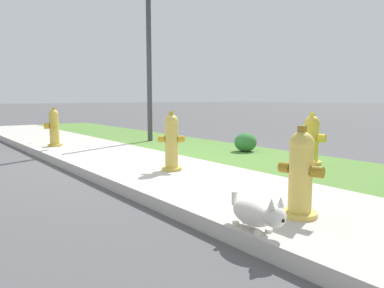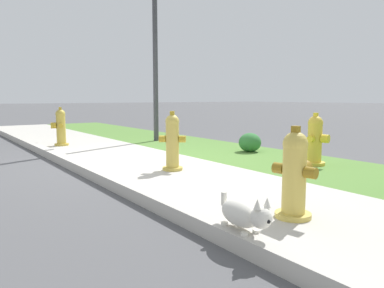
{
  "view_description": "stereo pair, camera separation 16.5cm",
  "coord_description": "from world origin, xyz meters",
  "px_view_note": "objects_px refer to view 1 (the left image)",
  "views": [
    {
      "loc": [
        5.01,
        -2.71,
        0.97
      ],
      "look_at": [
        1.34,
        0.08,
        0.4
      ],
      "focal_mm": 35.0,
      "sensor_mm": 36.0,
      "label": 1
    },
    {
      "loc": [
        5.1,
        -2.57,
        0.97
      ],
      "look_at": [
        1.34,
        0.08,
        0.4
      ],
      "focal_mm": 35.0,
      "sensor_mm": 36.0,
      "label": 2
    }
  ],
  "objects_px": {
    "fire_hydrant_far_end": "(301,174)",
    "fire_hydrant_mid_block": "(172,142)",
    "shrub_bush_mid_verge": "(245,142)",
    "small_white_dog": "(256,215)",
    "fire_hydrant_by_grass_verge": "(312,140)",
    "fire_hydrant_at_driveway": "(54,128)"
  },
  "relations": [
    {
      "from": "fire_hydrant_by_grass_verge",
      "to": "small_white_dog",
      "type": "distance_m",
      "value": 3.34
    },
    {
      "from": "fire_hydrant_at_driveway",
      "to": "small_white_dog",
      "type": "height_order",
      "value": "fire_hydrant_at_driveway"
    },
    {
      "from": "fire_hydrant_at_driveway",
      "to": "shrub_bush_mid_verge",
      "type": "xyz_separation_m",
      "value": [
        2.8,
        2.54,
        -0.21
      ]
    },
    {
      "from": "fire_hydrant_by_grass_verge",
      "to": "fire_hydrant_far_end",
      "type": "bearing_deg",
      "value": 18.09
    },
    {
      "from": "fire_hydrant_mid_block",
      "to": "small_white_dog",
      "type": "relative_size",
      "value": 1.62
    },
    {
      "from": "fire_hydrant_mid_block",
      "to": "fire_hydrant_by_grass_verge",
      "type": "xyz_separation_m",
      "value": [
        0.84,
        1.89,
        -0.02
      ]
    },
    {
      "from": "fire_hydrant_mid_block",
      "to": "fire_hydrant_by_grass_verge",
      "type": "height_order",
      "value": "fire_hydrant_mid_block"
    },
    {
      "from": "fire_hydrant_far_end",
      "to": "small_white_dog",
      "type": "xyz_separation_m",
      "value": [
        0.22,
        -0.75,
        -0.14
      ]
    },
    {
      "from": "fire_hydrant_by_grass_verge",
      "to": "fire_hydrant_at_driveway",
      "type": "xyz_separation_m",
      "value": [
        -4.31,
        -2.36,
        0.01
      ]
    },
    {
      "from": "small_white_dog",
      "to": "shrub_bush_mid_verge",
      "type": "relative_size",
      "value": 1.23
    },
    {
      "from": "fire_hydrant_by_grass_verge",
      "to": "fire_hydrant_at_driveway",
      "type": "bearing_deg",
      "value": -76.42
    },
    {
      "from": "small_white_dog",
      "to": "fire_hydrant_at_driveway",
      "type": "bearing_deg",
      "value": -179.6
    },
    {
      "from": "fire_hydrant_far_end",
      "to": "small_white_dog",
      "type": "bearing_deg",
      "value": -84.65
    },
    {
      "from": "fire_hydrant_far_end",
      "to": "fire_hydrant_mid_block",
      "type": "xyz_separation_m",
      "value": [
        -2.26,
        0.27,
        0.02
      ]
    },
    {
      "from": "fire_hydrant_at_driveway",
      "to": "fire_hydrant_far_end",
      "type": "bearing_deg",
      "value": -161.5
    },
    {
      "from": "shrub_bush_mid_verge",
      "to": "fire_hydrant_far_end",
      "type": "bearing_deg",
      "value": -38.61
    },
    {
      "from": "fire_hydrant_far_end",
      "to": "shrub_bush_mid_verge",
      "type": "height_order",
      "value": "fire_hydrant_far_end"
    },
    {
      "from": "fire_hydrant_mid_block",
      "to": "shrub_bush_mid_verge",
      "type": "distance_m",
      "value": 2.19
    },
    {
      "from": "fire_hydrant_mid_block",
      "to": "small_white_dog",
      "type": "height_order",
      "value": "fire_hydrant_mid_block"
    },
    {
      "from": "fire_hydrant_far_end",
      "to": "fire_hydrant_at_driveway",
      "type": "xyz_separation_m",
      "value": [
        -5.73,
        -0.2,
        0.02
      ]
    },
    {
      "from": "fire_hydrant_by_grass_verge",
      "to": "shrub_bush_mid_verge",
      "type": "distance_m",
      "value": 1.54
    },
    {
      "from": "fire_hydrant_mid_block",
      "to": "fire_hydrant_at_driveway",
      "type": "bearing_deg",
      "value": 138.04
    }
  ]
}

